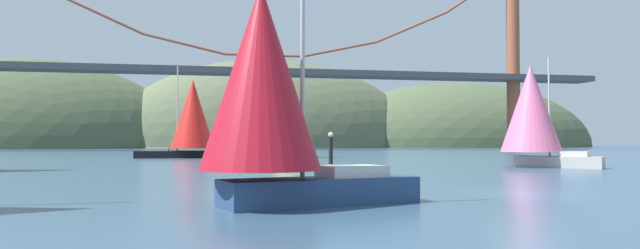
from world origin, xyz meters
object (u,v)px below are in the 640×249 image
Objects in this scene: sailboat_pink_spinnaker at (532,111)px; sailboat_crimson_sail at (269,91)px; sailboat_yellow_sail at (291,116)px; sailboat_red_spinnaker at (191,117)px; channel_buoy at (331,174)px.

sailboat_crimson_sail is at bearing -135.63° from sailboat_pink_spinnaker.
sailboat_pink_spinnaker is 0.85× the size of sailboat_yellow_sail.
sailboat_red_spinnaker is (-11.26, 0.59, -0.16)m from sailboat_yellow_sail.
sailboat_crimson_sail is 0.76× the size of sailboat_red_spinnaker.
sailboat_pink_spinnaker is 30.30m from sailboat_yellow_sail.
sailboat_crimson_sail is 49.04m from sailboat_yellow_sail.
sailboat_yellow_sail is at bearing 117.91° from sailboat_pink_spinnaker.
channel_buoy is (-3.85, -38.64, -4.40)m from sailboat_yellow_sail.
sailboat_yellow_sail is at bearing 80.71° from sailboat_crimson_sail.
sailboat_red_spinnaker reaches higher than channel_buoy.
channel_buoy is (4.06, 9.74, -3.11)m from sailboat_crimson_sail.
sailboat_red_spinnaker reaches higher than sailboat_yellow_sail.
sailboat_pink_spinnaker is 37.36m from sailboat_red_spinnaker.
sailboat_red_spinnaker is at bearing 176.98° from sailboat_yellow_sail.
sailboat_red_spinnaker is 3.90× the size of channel_buoy.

